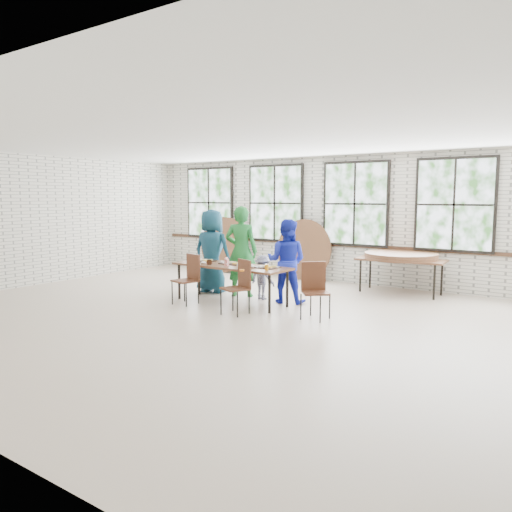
{
  "coord_description": "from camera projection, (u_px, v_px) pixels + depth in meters",
  "views": [
    {
      "loc": [
        4.74,
        -6.42,
        2.03
      ],
      "look_at": [
        0.0,
        0.4,
        1.05
      ],
      "focal_mm": 35.0,
      "sensor_mm": 36.0,
      "label": 1
    }
  ],
  "objects": [
    {
      "name": "room",
      "position": [
        355.0,
        206.0,
        11.56
      ],
      "size": [
        12.0,
        12.0,
        12.0
      ],
      "color": "#C0AD98",
      "rests_on": "ground"
    },
    {
      "name": "dining_table",
      "position": [
        231.0,
        268.0,
        9.55
      ],
      "size": [
        2.42,
        0.88,
        0.74
      ],
      "rotation": [
        0.0,
        0.0,
        -0.03
      ],
      "color": "brown",
      "rests_on": "ground"
    },
    {
      "name": "chair_near_left",
      "position": [
        189.0,
        275.0,
        9.52
      ],
      "size": [
        0.5,
        0.49,
        0.95
      ],
      "rotation": [
        0.0,
        0.0,
        -0.23
      ],
      "color": "#542D1C",
      "rests_on": "ground"
    },
    {
      "name": "chair_near_right",
      "position": [
        240.0,
        282.0,
        8.7
      ],
      "size": [
        0.55,
        0.54,
        0.95
      ],
      "rotation": [
        0.0,
        0.0,
        -0.41
      ],
      "color": "#542D1C",
      "rests_on": "ground"
    },
    {
      "name": "chair_spare",
      "position": [
        314.0,
        285.0,
        8.37
      ],
      "size": [
        0.58,
        0.58,
        0.95
      ],
      "rotation": [
        0.0,
        0.0,
        0.69
      ],
      "color": "#542D1C",
      "rests_on": "ground"
    },
    {
      "name": "adult_teal",
      "position": [
        212.0,
        251.0,
        10.63
      ],
      "size": [
        0.94,
        0.69,
        1.78
      ],
      "primitive_type": "imported",
      "rotation": [
        0.0,
        0.0,
        3.29
      ],
      "color": "navy",
      "rests_on": "ground"
    },
    {
      "name": "adult_green",
      "position": [
        241.0,
        251.0,
        10.19
      ],
      "size": [
        0.79,
        0.66,
        1.86
      ],
      "primitive_type": "imported",
      "rotation": [
        0.0,
        0.0,
        3.51
      ],
      "color": "#1D6E2C",
      "rests_on": "ground"
    },
    {
      "name": "toddler",
      "position": [
        263.0,
        277.0,
        9.95
      ],
      "size": [
        0.61,
        0.4,
        0.89
      ],
      "primitive_type": "imported",
      "rotation": [
        0.0,
        0.0,
        3.01
      ],
      "color": "#121738",
      "rests_on": "ground"
    },
    {
      "name": "adult_blue",
      "position": [
        287.0,
        261.0,
        9.59
      ],
      "size": [
        0.91,
        0.79,
        1.62
      ],
      "primitive_type": "imported",
      "rotation": [
        0.0,
        0.0,
        3.4
      ],
      "color": "#1A28B6",
      "rests_on": "ground"
    },
    {
      "name": "storage_table",
      "position": [
        401.0,
        261.0,
        10.49
      ],
      "size": [
        1.85,
        0.87,
        0.74
      ],
      "rotation": [
        0.0,
        0.0,
        0.07
      ],
      "color": "brown",
      "rests_on": "ground"
    },
    {
      "name": "tabletop_clutter",
      "position": [
        234.0,
        264.0,
        9.47
      ],
      "size": [
        2.0,
        0.64,
        0.11
      ],
      "color": "black",
      "rests_on": "dining_table"
    },
    {
      "name": "round_tops_stacked",
      "position": [
        401.0,
        256.0,
        10.48
      ],
      "size": [
        1.5,
        1.5,
        0.13
      ],
      "color": "brown",
      "rests_on": "storage_table"
    },
    {
      "name": "round_tops_leaning",
      "position": [
        249.0,
        246.0,
        13.19
      ],
      "size": [
        4.06,
        0.38,
        1.5
      ],
      "color": "brown",
      "rests_on": "ground"
    }
  ]
}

